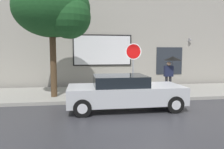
{
  "coord_description": "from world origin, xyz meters",
  "views": [
    {
      "loc": [
        -2.46,
        -8.02,
        2.23
      ],
      "look_at": [
        -1.0,
        1.8,
        1.2
      ],
      "focal_mm": 33.45,
      "sensor_mm": 36.0,
      "label": 1
    }
  ],
  "objects": [
    {
      "name": "pedestrian_with_umbrella",
      "position": [
        2.34,
        2.59,
        1.65
      ],
      "size": [
        0.96,
        0.96,
        1.9
      ],
      "color": "black",
      "rests_on": "sidewalk"
    },
    {
      "name": "stop_sign",
      "position": [
        -0.06,
        1.42,
        1.93
      ],
      "size": [
        0.76,
        0.1,
        2.53
      ],
      "color": "gray",
      "rests_on": "sidewalk"
    },
    {
      "name": "building_facade",
      "position": [
        -0.0,
        5.5,
        3.48
      ],
      "size": [
        20.0,
        0.67,
        7.0
      ],
      "color": "#9E998E",
      "rests_on": "ground"
    },
    {
      "name": "fire_hydrant",
      "position": [
        -1.8,
        1.65,
        0.52
      ],
      "size": [
        0.3,
        0.44,
        0.77
      ],
      "color": "white",
      "rests_on": "sidewalk"
    },
    {
      "name": "street_tree",
      "position": [
        -3.59,
        2.02,
        4.16
      ],
      "size": [
        3.54,
        3.01,
        5.45
      ],
      "color": "#4C3823",
      "rests_on": "sidewalk"
    },
    {
      "name": "sidewalk",
      "position": [
        0.0,
        3.0,
        0.07
      ],
      "size": [
        20.0,
        4.0,
        0.15
      ],
      "primitive_type": "cube",
      "color": "gray",
      "rests_on": "ground"
    },
    {
      "name": "ground_plane",
      "position": [
        0.0,
        0.0,
        0.0
      ],
      "size": [
        60.0,
        60.0,
        0.0
      ],
      "primitive_type": "plane",
      "color": "#333338"
    },
    {
      "name": "parked_car",
      "position": [
        -0.77,
        0.01,
        0.68
      ],
      "size": [
        4.52,
        1.95,
        1.35
      ],
      "color": "#B7BABF",
      "rests_on": "ground"
    }
  ]
}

